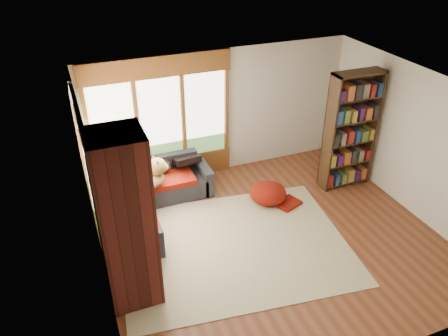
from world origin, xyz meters
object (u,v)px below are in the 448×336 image
object	(u,v)px
pouf	(268,193)
sectional_sofa	(136,196)
dog_brindle	(124,196)
brick_chimney	(126,222)
dog_tan	(146,173)
area_rug	(235,246)
bookshelf	(350,131)

from	to	relation	value
pouf	sectional_sofa	bearing A→B (deg)	164.33
dog_brindle	sectional_sofa	bearing A→B (deg)	-34.27
brick_chimney	sectional_sofa	world-z (taller)	brick_chimney
sectional_sofa	dog_tan	bearing A→B (deg)	-22.67
area_rug	dog_brindle	bearing A→B (deg)	146.02
sectional_sofa	brick_chimney	bearing A→B (deg)	-107.18
area_rug	dog_tan	distance (m)	2.05
brick_chimney	area_rug	size ratio (longest dim) A/B	0.70
sectional_sofa	dog_brindle	xyz separation A→B (m)	(-0.27, -0.58, 0.43)
dog_brindle	pouf	bearing A→B (deg)	-101.08
brick_chimney	dog_tan	distance (m)	2.15
brick_chimney	dog_tan	size ratio (longest dim) A/B	2.84
dog_brindle	brick_chimney	bearing A→B (deg)	164.10
sectional_sofa	area_rug	world-z (taller)	sectional_sofa
brick_chimney	sectional_sofa	xyz separation A→B (m)	(0.45, 2.05, -1.00)
dog_tan	brick_chimney	bearing A→B (deg)	-116.22
brick_chimney	sectional_sofa	distance (m)	2.32
area_rug	dog_brindle	world-z (taller)	dog_brindle
area_rug	brick_chimney	bearing A→B (deg)	-166.54
brick_chimney	pouf	size ratio (longest dim) A/B	3.74
dog_tan	bookshelf	bearing A→B (deg)	-16.05
area_rug	pouf	world-z (taller)	pouf
sectional_sofa	bookshelf	bearing A→B (deg)	-13.79
sectional_sofa	area_rug	size ratio (longest dim) A/B	0.60
brick_chimney	pouf	distance (m)	3.33
dog_brindle	dog_tan	bearing A→B (deg)	-53.02
pouf	dog_tan	size ratio (longest dim) A/B	0.76
sectional_sofa	area_rug	bearing A→B (deg)	-56.50
area_rug	dog_tan	xyz separation A→B (m)	(-1.07, 1.56, 0.77)
pouf	area_rug	bearing A→B (deg)	-138.57
brick_chimney	area_rug	bearing A→B (deg)	13.46
area_rug	pouf	xyz separation A→B (m)	(1.09, 0.96, 0.19)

